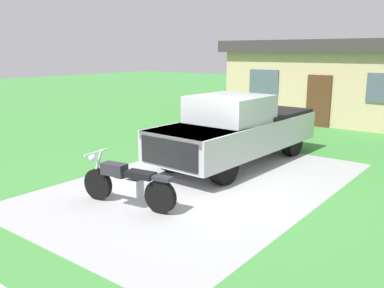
{
  "coord_description": "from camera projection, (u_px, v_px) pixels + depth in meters",
  "views": [
    {
      "loc": [
        5.42,
        -7.47,
        3.04
      ],
      "look_at": [
        -0.38,
        0.04,
        0.9
      ],
      "focal_mm": 38.66,
      "sensor_mm": 36.0,
      "label": 1
    }
  ],
  "objects": [
    {
      "name": "neighbor_house",
      "position": [
        341.0,
        79.0,
        18.62
      ],
      "size": [
        9.6,
        5.6,
        3.5
      ],
      "color": "tan",
      "rests_on": "ground"
    },
    {
      "name": "driveway_pad",
      "position": [
        204.0,
        184.0,
        9.67
      ],
      "size": [
        5.33,
        8.31,
        0.01
      ],
      "primitive_type": "cube",
      "color": "#A2A2A2",
      "rests_on": "ground"
    },
    {
      "name": "pickup_truck",
      "position": [
        239.0,
        129.0,
        11.38
      ],
      "size": [
        2.17,
        5.68,
        1.9
      ],
      "color": "black",
      "rests_on": "ground"
    },
    {
      "name": "motorcycle",
      "position": [
        127.0,
        183.0,
        8.21
      ],
      "size": [
        2.2,
        0.72,
        1.09
      ],
      "color": "black",
      "rests_on": "ground"
    },
    {
      "name": "ground_plane",
      "position": [
        204.0,
        184.0,
        9.67
      ],
      "size": [
        80.0,
        80.0,
        0.0
      ],
      "primitive_type": "plane",
      "color": "#40893C"
    }
  ]
}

